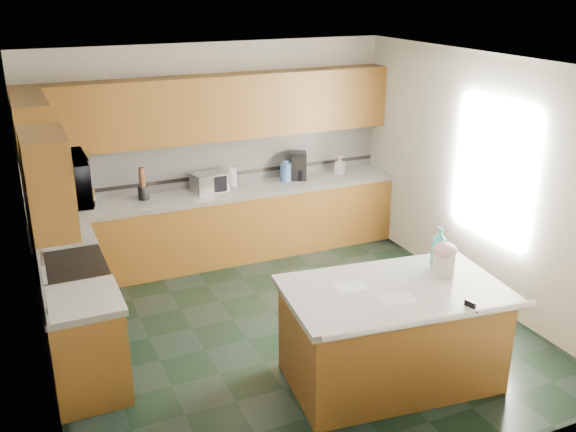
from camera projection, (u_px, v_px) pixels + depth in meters
floor at (289, 330)px, 6.61m from camera, size 4.60×4.60×0.00m
ceiling at (289, 64)px, 5.67m from camera, size 4.60×4.60×0.00m
wall_back at (214, 151)px, 8.13m from camera, size 4.60×0.04×2.70m
wall_front at (435, 317)px, 4.16m from camera, size 4.60×0.04×2.70m
wall_left at (31, 246)px, 5.25m from camera, size 0.04×4.60×2.70m
wall_right at (481, 178)px, 7.03m from camera, size 0.04×4.60×2.70m
back_base_cab at (224, 227)px, 8.17m from camera, size 4.60×0.60×0.86m
back_countertop at (223, 193)px, 8.01m from camera, size 4.60×0.64×0.06m
back_upper_cab at (216, 108)px, 7.76m from camera, size 4.60×0.33×0.78m
back_backsplash at (215, 161)px, 8.14m from camera, size 4.60×0.02×0.63m
back_accent_band at (216, 176)px, 8.20m from camera, size 4.60×0.01×0.05m
left_base_cab_rear at (67, 278)px, 6.80m from camera, size 0.60×0.82×0.86m
left_counter_rear at (62, 238)px, 6.64m from camera, size 0.64×0.82×0.06m
left_base_cab_front at (88, 349)px, 5.49m from camera, size 0.60×0.72×0.86m
left_counter_front at (82, 301)px, 5.33m from camera, size 0.64×0.72×0.06m
left_backsplash at (32, 235)px, 5.78m from camera, size 0.02×2.30×0.63m
left_accent_band at (36, 255)px, 5.85m from camera, size 0.01×2.30×0.05m
left_upper_cab_rear at (33, 137)px, 6.34m from camera, size 0.33×1.09×0.78m
left_upper_cab_front at (48, 183)px, 4.91m from camera, size 0.33×0.72×0.78m
range_body at (76, 310)px, 6.12m from camera, size 0.60×0.76×0.88m
range_oven_door at (108, 307)px, 6.25m from camera, size 0.02×0.68×0.55m
range_cooktop at (71, 266)px, 5.96m from camera, size 0.62×0.78×0.04m
range_handle at (107, 272)px, 6.13m from camera, size 0.02×0.66×0.02m
range_backguard at (39, 259)px, 5.82m from camera, size 0.06×0.76×0.18m
microwave at (60, 180)px, 5.67m from camera, size 0.50×0.73×0.41m
island_base at (391, 337)px, 5.67m from camera, size 1.89×1.22×0.86m
island_top at (394, 291)px, 5.51m from camera, size 2.00×1.33×0.06m
island_bullnose at (433, 320)px, 5.03m from camera, size 1.88×0.28×0.06m
treat_jar at (444, 264)px, 5.71m from camera, size 0.25×0.25×0.20m
treat_jar_lid at (445, 250)px, 5.66m from camera, size 0.22×0.22×0.13m
treat_jar_knob at (445, 245)px, 5.65m from camera, size 0.07×0.02×0.02m
treat_jar_knob_end_l at (442, 246)px, 5.63m from camera, size 0.04×0.04×0.04m
treat_jar_knob_end_r at (449, 245)px, 5.66m from camera, size 0.04×0.04×0.04m
soap_bottle_island at (439, 247)px, 5.83m from camera, size 0.17×0.18×0.39m
paper_sheet_a at (398, 298)px, 5.31m from camera, size 0.32×0.27×0.00m
paper_sheet_b at (351, 287)px, 5.51m from camera, size 0.29×0.23×0.00m
clamp_body at (470, 306)px, 5.17m from camera, size 0.05×0.10×0.09m
clamp_handle at (474, 311)px, 5.13m from camera, size 0.02×0.07×0.02m
knife_block at (89, 198)px, 7.39m from camera, size 0.17×0.20×0.25m
utensil_crock at (143, 193)px, 7.67m from camera, size 0.13×0.13×0.16m
utensil_bundle at (142, 177)px, 7.60m from camera, size 0.07×0.07×0.23m
toaster_oven at (209, 182)px, 7.94m from camera, size 0.45×0.35×0.24m
toaster_oven_door at (213, 185)px, 7.83m from camera, size 0.37×0.01×0.20m
paper_towel at (232, 177)px, 8.11m from camera, size 0.12×0.12×0.27m
paper_towel_base at (233, 186)px, 8.15m from camera, size 0.18×0.18×0.01m
water_jug at (286, 172)px, 8.35m from camera, size 0.15×0.15×0.24m
water_jug_neck at (286, 162)px, 8.31m from camera, size 0.07×0.07×0.03m
coffee_maker at (298, 166)px, 8.42m from camera, size 0.28×0.30×0.36m
coffee_carafe at (300, 174)px, 8.41m from camera, size 0.15×0.15×0.15m
soap_bottle_back at (340, 165)px, 8.65m from camera, size 0.16×0.16×0.25m
soap_back_cap at (340, 155)px, 8.60m from camera, size 0.02×0.02×0.03m
window_light_proxy at (493, 170)px, 6.80m from camera, size 0.02×1.40×1.10m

